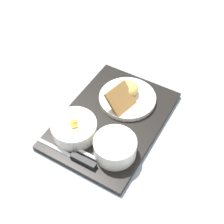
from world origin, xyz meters
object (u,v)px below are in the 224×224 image
(spoon, at_px, (75,149))
(knife, at_px, (79,159))
(bowl_salad, at_px, (74,128))
(plate_main, at_px, (127,96))
(bowl_soup, at_px, (115,146))

(spoon, bearing_deg, knife, 140.43)
(bowl_salad, relative_size, plate_main, 0.73)
(bowl_salad, relative_size, spoon, 0.87)
(bowl_salad, distance_m, plate_main, 0.21)
(plate_main, bearing_deg, spoon, 174.70)
(bowl_soup, relative_size, plate_main, 0.66)
(bowl_salad, xyz_separation_m, spoon, (-0.05, -0.04, -0.02))
(bowl_salad, xyz_separation_m, knife, (-0.07, -0.07, -0.02))
(bowl_salad, relative_size, knife, 0.67)
(bowl_soup, distance_m, knife, 0.11)
(bowl_salad, bearing_deg, knife, -135.44)
(knife, bearing_deg, spoon, -40.09)
(knife, distance_m, spoon, 0.04)
(bowl_salad, relative_size, bowl_soup, 1.11)
(plate_main, distance_m, knife, 0.28)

